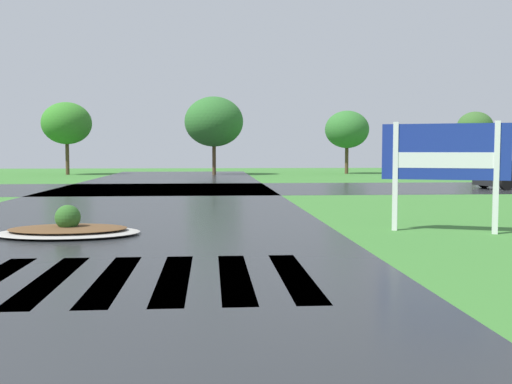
{
  "coord_description": "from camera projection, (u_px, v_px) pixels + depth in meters",
  "views": [
    {
      "loc": [
        2.34,
        -3.82,
        1.89
      ],
      "look_at": [
        3.4,
        10.16,
        0.92
      ],
      "focal_mm": 42.51,
      "sensor_mm": 36.0,
      "label": 1
    }
  ],
  "objects": [
    {
      "name": "background_treeline",
      "position": [
        172.0,
        124.0,
        46.7
      ],
      "size": [
        46.83,
        5.36,
        5.98
      ],
      "color": "#4C3823",
      "rests_on": "ground"
    },
    {
      "name": "asphalt_roadway",
      "position": [
        107.0,
        234.0,
        13.7
      ],
      "size": [
        10.57,
        80.0,
        0.01
      ],
      "primitive_type": "cube",
      "color": "#232628",
      "rests_on": "ground"
    },
    {
      "name": "crosswalk_stripes",
      "position": [
        50.0,
        279.0,
        8.84
      ],
      "size": [
        7.65,
        3.58,
        0.01
      ],
      "color": "white",
      "rests_on": "ground"
    },
    {
      "name": "median_island",
      "position": [
        68.0,
        229.0,
        13.45
      ],
      "size": [
        3.17,
        2.05,
        0.68
      ],
      "color": "#9E9B93",
      "rests_on": "ground"
    },
    {
      "name": "asphalt_cross_road",
      "position": [
        162.0,
        189.0,
        29.58
      ],
      "size": [
        90.0,
        9.51,
        0.01
      ],
      "primitive_type": "cube",
      "color": "#232628",
      "rests_on": "ground"
    },
    {
      "name": "estate_billboard",
      "position": [
        445.0,
        157.0,
        13.87
      ],
      "size": [
        2.68,
        1.08,
        2.55
      ],
      "rotation": [
        0.0,
        0.0,
        2.78
      ],
      "color": "white",
      "rests_on": "ground"
    }
  ]
}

